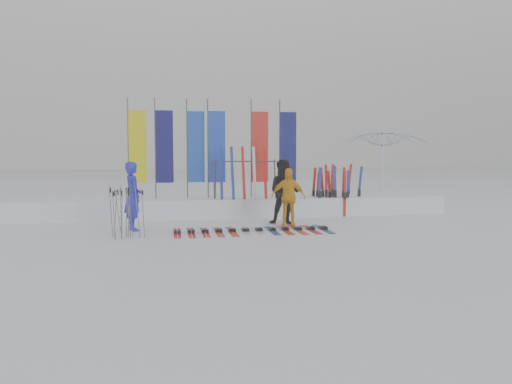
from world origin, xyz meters
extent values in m
plane|color=white|center=(0.00, 0.00, 0.00)|extent=(120.00, 120.00, 0.00)
cube|color=white|center=(0.00, 4.60, 0.30)|extent=(14.00, 1.60, 0.60)
imported|color=#2122C5|center=(-3.03, 1.88, 0.91)|extent=(0.63, 0.77, 1.82)
imported|color=black|center=(1.16, 2.36, 0.93)|extent=(1.09, 0.97, 1.85)
imported|color=#F4AD0F|center=(1.20, 2.09, 0.81)|extent=(1.01, 0.58, 1.62)
imported|color=white|center=(5.91, 6.25, 1.50)|extent=(3.66, 3.71, 3.00)
cube|color=#B70E1A|center=(-1.90, 1.22, 0.04)|extent=(0.17, 1.58, 0.07)
cube|color=red|center=(-1.55, 1.22, 0.04)|extent=(0.17, 1.68, 0.07)
cube|color=red|center=(-1.20, 1.22, 0.04)|extent=(0.17, 1.60, 0.07)
cube|color=red|center=(-0.85, 1.22, 0.04)|extent=(0.17, 1.61, 0.07)
cube|color=red|center=(-0.50, 1.22, 0.04)|extent=(0.17, 1.68, 0.07)
cube|color=silver|center=(-0.14, 1.22, 0.04)|extent=(0.17, 1.62, 0.07)
cube|color=silver|center=(0.21, 1.22, 0.04)|extent=(0.17, 1.57, 0.07)
cube|color=navy|center=(0.56, 1.22, 0.04)|extent=(0.17, 1.57, 0.07)
cube|color=red|center=(0.91, 1.22, 0.04)|extent=(0.17, 1.59, 0.07)
cube|color=red|center=(1.26, 1.22, 0.04)|extent=(0.17, 1.69, 0.07)
cube|color=#B6100E|center=(1.61, 1.22, 0.04)|extent=(0.17, 1.60, 0.07)
cube|color=navy|center=(1.96, 1.22, 0.04)|extent=(0.17, 1.62, 0.07)
cylinder|color=#595B60|center=(-3.24, 0.75, 0.62)|extent=(0.03, 0.12, 1.23)
cylinder|color=#595B60|center=(-3.35, 0.67, 0.59)|extent=(0.08, 0.14, 1.17)
cylinder|color=#595B60|center=(-3.12, 0.96, 0.60)|extent=(0.04, 0.03, 1.20)
cylinder|color=#595B60|center=(-3.04, 0.98, 0.60)|extent=(0.12, 0.05, 1.19)
cylinder|color=#595B60|center=(-2.71, 0.62, 0.59)|extent=(0.08, 0.04, 1.18)
cylinder|color=#595B60|center=(-3.38, 0.55, 0.58)|extent=(0.08, 0.06, 1.16)
cylinder|color=#595B60|center=(-3.21, 0.74, 0.58)|extent=(0.05, 0.10, 1.16)
cylinder|color=#595B60|center=(-3.28, 0.55, 0.60)|extent=(0.15, 0.09, 1.19)
cylinder|color=#595B60|center=(-3.05, 0.74, 0.63)|extent=(0.09, 0.06, 1.26)
cylinder|color=#595B60|center=(-2.84, 0.61, 0.60)|extent=(0.12, 0.06, 1.21)
cylinder|color=#595B60|center=(-3.06, 0.72, 0.58)|extent=(0.11, 0.09, 1.16)
cylinder|color=#595B60|center=(-3.47, 0.82, 0.62)|extent=(0.06, 0.14, 1.23)
cylinder|color=#383A3F|center=(-3.36, 4.80, 2.20)|extent=(0.04, 0.04, 3.20)
cube|color=yellow|center=(-3.07, 4.80, 2.25)|extent=(0.55, 0.03, 2.30)
cylinder|color=#383A3F|center=(-2.51, 4.70, 2.20)|extent=(0.04, 0.04, 3.20)
cube|color=#0D0C54|center=(-2.22, 4.70, 2.25)|extent=(0.55, 0.03, 2.30)
cylinder|color=#383A3F|center=(-1.50, 4.85, 2.20)|extent=(0.04, 0.04, 3.20)
cube|color=#1846B5|center=(-1.21, 4.85, 2.25)|extent=(0.55, 0.03, 2.30)
cylinder|color=#383A3F|center=(-0.85, 4.67, 2.20)|extent=(0.04, 0.04, 3.20)
cube|color=#193CC2|center=(-0.56, 4.67, 2.25)|extent=(0.55, 0.03, 2.30)
cylinder|color=#383A3F|center=(0.57, 4.67, 2.20)|extent=(0.04, 0.04, 3.20)
cube|color=red|center=(0.86, 4.67, 2.25)|extent=(0.55, 0.03, 2.30)
cylinder|color=#383A3F|center=(1.52, 4.66, 2.20)|extent=(0.04, 0.04, 3.20)
cube|color=#0C1055|center=(1.81, 4.66, 2.25)|extent=(0.55, 0.03, 2.30)
cylinder|color=#383A3F|center=(-0.67, 3.95, 1.23)|extent=(0.04, 0.30, 1.23)
cylinder|color=#383A3F|center=(-0.67, 4.45, 1.23)|extent=(0.04, 0.30, 1.23)
cylinder|color=#383A3F|center=(1.33, 3.95, 1.23)|extent=(0.04, 0.30, 1.23)
cylinder|color=#383A3F|center=(1.33, 4.45, 1.23)|extent=(0.04, 0.30, 1.23)
cylinder|color=#383A3F|center=(0.33, 4.20, 1.78)|extent=(2.00, 0.04, 0.04)
cube|color=red|center=(2.79, 4.49, 0.73)|extent=(0.09, 0.03, 1.46)
cube|color=navy|center=(3.30, 4.55, 0.74)|extent=(0.09, 0.03, 1.49)
cube|color=navy|center=(4.16, 4.25, 0.81)|extent=(0.09, 0.04, 1.61)
cube|color=red|center=(3.48, 3.77, 0.75)|extent=(0.09, 0.04, 1.49)
cube|color=red|center=(3.46, 4.73, 0.81)|extent=(0.09, 0.03, 1.62)
cube|color=red|center=(3.19, 4.12, 0.85)|extent=(0.09, 0.03, 1.69)
cube|color=red|center=(3.07, 4.06, 0.74)|extent=(0.09, 0.03, 1.48)
cube|color=navy|center=(3.18, 3.84, 0.82)|extent=(0.09, 0.02, 1.65)
cube|color=red|center=(3.54, 4.09, 0.79)|extent=(0.09, 0.02, 1.59)
cube|color=red|center=(3.99, 4.79, 0.84)|extent=(0.09, 0.04, 1.69)
cube|color=red|center=(2.70, 4.66, 0.78)|extent=(0.09, 0.02, 1.56)
cube|color=red|center=(2.94, 4.02, 0.84)|extent=(0.09, 0.03, 1.68)
cube|color=navy|center=(2.67, 3.90, 0.80)|extent=(0.09, 0.02, 1.61)
cube|color=red|center=(2.92, 4.33, 0.78)|extent=(0.09, 0.02, 1.55)
cube|color=navy|center=(3.64, 3.95, 0.75)|extent=(0.09, 0.04, 1.49)
cube|color=silver|center=(3.41, 4.62, 0.74)|extent=(0.09, 0.04, 1.48)
camera|label=1|loc=(-2.07, -11.50, 2.00)|focal=35.00mm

